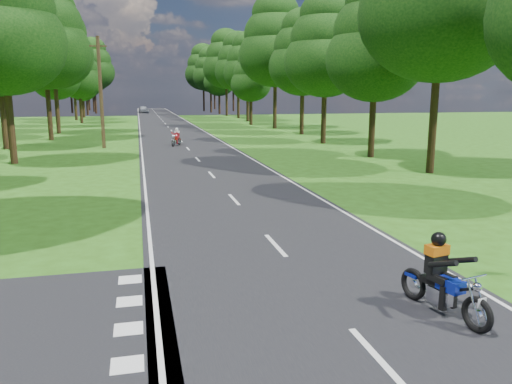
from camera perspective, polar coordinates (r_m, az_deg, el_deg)
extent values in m
plane|color=#295012|center=(11.76, 4.87, -9.01)|extent=(160.00, 160.00, 0.00)
cube|color=black|center=(60.70, -10.02, 7.34)|extent=(7.00, 140.00, 0.02)
cube|color=silver|center=(8.39, 13.80, -17.96)|extent=(0.12, 2.00, 0.01)
cube|color=silver|center=(13.56, 2.25, -6.07)|extent=(0.12, 2.00, 0.01)
cube|color=silver|center=(19.22, -2.53, -0.85)|extent=(0.12, 2.00, 0.01)
cube|color=silver|center=(25.04, -5.09, 1.98)|extent=(0.12, 2.00, 0.01)
cube|color=silver|center=(30.93, -6.69, 3.74)|extent=(0.12, 2.00, 0.01)
cube|color=silver|center=(36.85, -7.78, 4.93)|extent=(0.12, 2.00, 0.01)
cube|color=silver|center=(42.80, -8.57, 5.79)|extent=(0.12, 2.00, 0.01)
cube|color=silver|center=(48.76, -9.17, 6.44)|extent=(0.12, 2.00, 0.01)
cube|color=silver|center=(54.73, -9.64, 6.95)|extent=(0.12, 2.00, 0.01)
cube|color=silver|center=(60.70, -10.02, 7.36)|extent=(0.12, 2.00, 0.01)
cube|color=silver|center=(66.68, -10.33, 7.69)|extent=(0.12, 2.00, 0.01)
cube|color=silver|center=(72.66, -10.59, 7.97)|extent=(0.12, 2.00, 0.01)
cube|color=silver|center=(78.65, -10.81, 8.20)|extent=(0.12, 2.00, 0.01)
cube|color=silver|center=(84.63, -11.00, 8.41)|extent=(0.12, 2.00, 0.01)
cube|color=silver|center=(90.62, -11.16, 8.58)|extent=(0.12, 2.00, 0.01)
cube|color=silver|center=(96.61, -11.31, 8.74)|extent=(0.12, 2.00, 0.01)
cube|color=silver|center=(102.60, -11.43, 8.87)|extent=(0.12, 2.00, 0.01)
cube|color=silver|center=(108.60, -11.55, 8.99)|extent=(0.12, 2.00, 0.01)
cube|color=silver|center=(114.59, -11.65, 9.10)|extent=(0.12, 2.00, 0.01)
cube|color=silver|center=(120.58, -11.74, 9.20)|extent=(0.12, 2.00, 0.01)
cube|color=silver|center=(126.58, -11.82, 9.29)|extent=(0.12, 2.00, 0.01)
cube|color=silver|center=(60.60, -13.16, 7.23)|extent=(0.10, 140.00, 0.01)
cube|color=silver|center=(60.98, -6.90, 7.46)|extent=(0.10, 140.00, 0.01)
cube|color=silver|center=(8.24, -14.50, -18.56)|extent=(0.50, 0.50, 0.01)
cube|color=silver|center=(9.30, -14.37, -14.91)|extent=(0.50, 0.50, 0.01)
cube|color=silver|center=(10.40, -14.27, -12.01)|extent=(0.50, 0.50, 0.01)
cube|color=silver|center=(11.51, -14.19, -9.67)|extent=(0.50, 0.50, 0.01)
cylinder|color=black|center=(32.09, -26.17, 6.41)|extent=(0.40, 0.40, 3.91)
ellipsoid|color=black|center=(32.13, -26.94, 14.98)|extent=(6.85, 6.85, 5.82)
ellipsoid|color=black|center=(32.35, -27.26, 18.33)|extent=(5.87, 5.87, 4.99)
cylinder|color=black|center=(40.82, -26.85, 7.08)|extent=(0.40, 0.40, 3.79)
cylinder|color=black|center=(46.68, -22.53, 8.14)|extent=(0.40, 0.40, 4.32)
ellipsoid|color=black|center=(46.77, -23.04, 14.65)|extent=(7.56, 7.56, 6.42)
ellipsoid|color=black|center=(46.97, -23.25, 17.20)|extent=(6.48, 6.48, 5.51)
cylinder|color=black|center=(54.15, -21.76, 8.57)|extent=(0.40, 0.40, 4.40)
ellipsoid|color=black|center=(54.24, -22.19, 14.29)|extent=(7.71, 7.71, 6.55)
ellipsoid|color=black|center=(54.42, -22.36, 16.54)|extent=(6.60, 6.60, 5.61)
ellipsoid|color=black|center=(54.68, -22.54, 18.77)|extent=(4.95, 4.95, 4.21)
cylinder|color=black|center=(63.95, -21.69, 8.34)|extent=(0.40, 0.40, 3.20)
ellipsoid|color=black|center=(63.91, -21.95, 11.87)|extent=(5.60, 5.60, 4.76)
ellipsoid|color=black|center=(63.97, -22.06, 13.26)|extent=(4.80, 4.80, 4.08)
ellipsoid|color=black|center=(64.06, -22.16, 14.65)|extent=(3.60, 3.60, 3.06)
cylinder|color=black|center=(71.03, -19.35, 8.74)|extent=(0.40, 0.40, 3.22)
ellipsoid|color=black|center=(71.01, -19.56, 11.93)|extent=(5.64, 5.64, 4.79)
ellipsoid|color=black|center=(71.06, -19.65, 13.19)|extent=(4.83, 4.83, 4.11)
ellipsoid|color=black|center=(71.14, -19.74, 14.45)|extent=(3.62, 3.62, 3.08)
cylinder|color=black|center=(78.91, -19.92, 9.04)|extent=(0.40, 0.40, 3.61)
ellipsoid|color=black|center=(78.90, -20.14, 12.26)|extent=(6.31, 6.31, 5.37)
ellipsoid|color=black|center=(78.97, -20.23, 13.53)|extent=(5.41, 5.41, 4.60)
ellipsoid|color=black|center=(79.08, -20.32, 14.80)|extent=(4.06, 4.06, 3.45)
cylinder|color=black|center=(86.66, -19.09, 8.93)|extent=(0.40, 0.40, 2.67)
ellipsoid|color=black|center=(86.62, -19.23, 11.10)|extent=(4.67, 4.67, 3.97)
ellipsoid|color=black|center=(86.64, -19.28, 11.95)|extent=(4.00, 4.00, 3.40)
ellipsoid|color=black|center=(86.67, -19.34, 12.81)|extent=(3.00, 3.00, 2.55)
cylinder|color=black|center=(95.79, -18.71, 9.25)|extent=(0.40, 0.40, 3.09)
ellipsoid|color=black|center=(95.77, -18.85, 11.52)|extent=(5.40, 5.40, 4.59)
ellipsoid|color=black|center=(95.80, -18.91, 12.42)|extent=(4.63, 4.63, 3.93)
ellipsoid|color=black|center=(95.85, -18.97, 13.32)|extent=(3.47, 3.47, 2.95)
cylinder|color=black|center=(102.19, -17.87, 9.79)|extent=(0.40, 0.40, 4.48)
ellipsoid|color=black|center=(102.24, -18.06, 12.88)|extent=(7.84, 7.84, 6.66)
ellipsoid|color=black|center=(102.34, -18.14, 14.10)|extent=(6.72, 6.72, 5.71)
ellipsoid|color=black|center=(102.49, -18.21, 15.31)|extent=(5.04, 5.04, 4.28)
cylinder|color=black|center=(111.22, -18.06, 9.76)|extent=(0.40, 0.40, 4.09)
ellipsoid|color=black|center=(111.24, -18.22, 12.36)|extent=(7.16, 7.16, 6.09)
ellipsoid|color=black|center=(111.32, -18.28, 13.38)|extent=(6.14, 6.14, 5.22)
ellipsoid|color=black|center=(111.42, -18.35, 14.41)|extent=(4.61, 4.61, 3.92)
cylinder|color=black|center=(26.99, 19.54, 6.88)|extent=(0.40, 0.40, 4.56)
ellipsoid|color=black|center=(27.19, 20.36, 18.74)|extent=(7.98, 7.98, 6.78)
cylinder|color=black|center=(32.60, 13.10, 6.96)|extent=(0.40, 0.40, 3.49)
ellipsoid|color=black|center=(32.58, 13.45, 14.52)|extent=(6.12, 6.12, 5.20)
ellipsoid|color=black|center=(32.72, 13.59, 17.49)|extent=(5.24, 5.24, 4.46)
ellipsoid|color=black|center=(32.96, 13.74, 20.44)|extent=(3.93, 3.93, 3.34)
cylinder|color=black|center=(40.79, 7.74, 8.11)|extent=(0.40, 0.40, 3.69)
ellipsoid|color=black|center=(40.79, 7.91, 14.50)|extent=(6.46, 6.46, 5.49)
ellipsoid|color=black|center=(40.93, 7.98, 17.01)|extent=(5.54, 5.54, 4.71)
ellipsoid|color=black|center=(41.15, 8.06, 19.51)|extent=(4.15, 4.15, 3.53)
cylinder|color=black|center=(49.47, 5.27, 8.75)|extent=(0.40, 0.40, 3.74)
ellipsoid|color=black|center=(49.48, 5.37, 14.09)|extent=(6.55, 6.55, 5.57)
ellipsoid|color=black|center=(49.60, 5.41, 16.20)|extent=(5.62, 5.62, 4.77)
ellipsoid|color=black|center=(49.79, 5.45, 18.29)|extent=(4.21, 4.21, 3.58)
cylinder|color=black|center=(57.26, 2.17, 9.59)|extent=(0.40, 0.40, 4.64)
ellipsoid|color=black|center=(57.37, 2.22, 15.30)|extent=(8.12, 8.12, 6.91)
ellipsoid|color=black|center=(57.57, 2.24, 17.55)|extent=(6.96, 6.96, 5.92)
ellipsoid|color=black|center=(57.86, 2.25, 19.78)|extent=(5.22, 5.22, 4.44)
cylinder|color=black|center=(63.99, -0.58, 9.01)|extent=(0.40, 0.40, 2.91)
ellipsoid|color=black|center=(63.95, -0.59, 12.21)|extent=(5.09, 5.09, 4.33)
ellipsoid|color=black|center=(63.98, -0.59, 13.48)|extent=(4.36, 4.36, 3.71)
ellipsoid|color=black|center=(64.05, -0.60, 14.75)|extent=(3.27, 3.27, 2.78)
cylinder|color=black|center=(71.54, -0.95, 9.64)|extent=(0.40, 0.40, 3.88)
ellipsoid|color=black|center=(71.55, -0.96, 13.46)|extent=(6.78, 6.78, 5.77)
ellipsoid|color=black|center=(71.65, -0.97, 14.97)|extent=(5.81, 5.81, 4.94)
ellipsoid|color=black|center=(71.79, -0.98, 16.48)|extent=(4.36, 4.36, 3.71)
cylinder|color=black|center=(79.89, -2.03, 9.92)|extent=(0.40, 0.40, 4.18)
ellipsoid|color=black|center=(79.93, -2.06, 13.61)|extent=(7.31, 7.31, 6.21)
ellipsoid|color=black|center=(80.03, -2.07, 15.07)|extent=(6.27, 6.27, 5.33)
ellipsoid|color=black|center=(80.19, -2.08, 16.52)|extent=(4.70, 4.70, 4.00)
cylinder|color=black|center=(88.64, -3.37, 10.20)|extent=(0.40, 0.40, 4.63)
ellipsoid|color=black|center=(88.71, -3.42, 13.89)|extent=(8.11, 8.11, 6.89)
ellipsoid|color=black|center=(88.84, -3.44, 15.34)|extent=(6.95, 6.95, 5.91)
ellipsoid|color=black|center=(89.02, -3.45, 16.79)|extent=(5.21, 5.21, 4.43)
cylinder|color=black|center=(95.82, -4.20, 9.90)|extent=(0.40, 0.40, 3.36)
ellipsoid|color=black|center=(95.80, -4.24, 12.37)|extent=(5.88, 5.88, 5.00)
ellipsoid|color=black|center=(95.85, -4.25, 13.35)|extent=(5.04, 5.04, 4.29)
ellipsoid|color=black|center=(95.92, -4.27, 14.33)|extent=(3.78, 3.78, 3.21)
cylinder|color=black|center=(102.87, -5.16, 10.18)|extent=(0.40, 0.40, 4.09)
ellipsoid|color=black|center=(102.89, -5.21, 12.98)|extent=(7.15, 7.15, 6.08)
ellipsoid|color=black|center=(102.97, -5.23, 14.09)|extent=(6.13, 6.13, 5.21)
ellipsoid|color=black|center=(103.09, -5.25, 15.20)|extent=(4.60, 4.60, 3.91)
cylinder|color=black|center=(110.49, -5.98, 10.35)|extent=(0.40, 0.40, 4.48)
ellipsoid|color=black|center=(110.54, -6.04, 13.21)|extent=(7.84, 7.84, 6.66)
ellipsoid|color=black|center=(110.63, -6.07, 14.34)|extent=(6.72, 6.72, 5.71)
ellipsoid|color=black|center=(110.77, -6.09, 15.46)|extent=(5.04, 5.04, 4.28)
cylinder|color=black|center=(120.94, -18.52, 9.76)|extent=(0.40, 0.40, 3.84)
ellipsoid|color=black|center=(120.95, -18.66, 12.00)|extent=(6.72, 6.72, 5.71)
ellipsoid|color=black|center=(121.00, -18.72, 12.88)|extent=(5.76, 5.76, 4.90)
ellipsoid|color=black|center=(121.09, -18.77, 13.76)|extent=(4.32, 4.32, 3.67)
cylinder|color=black|center=(123.87, -4.75, 10.40)|extent=(0.40, 0.40, 4.16)
ellipsoid|color=black|center=(123.89, -4.79, 12.77)|extent=(7.28, 7.28, 6.19)
ellipsoid|color=black|center=(123.96, -4.80, 13.70)|extent=(6.24, 6.24, 5.30)
ellipsoid|color=black|center=(124.06, -4.82, 14.64)|extent=(4.68, 4.68, 3.98)
cylinder|color=black|center=(106.23, -20.30, 9.42)|extent=(0.40, 0.40, 3.52)
ellipsoid|color=black|center=(106.22, -20.46, 11.75)|extent=(6.16, 6.16, 5.24)
ellipsoid|color=black|center=(106.27, -20.53, 12.67)|extent=(5.28, 5.28, 4.49)
ellipsoid|color=black|center=(106.34, -20.60, 13.59)|extent=(3.96, 3.96, 3.37)
cylinder|color=black|center=(110.39, -2.60, 10.39)|extent=(0.40, 0.40, 4.48)
ellipsoid|color=black|center=(110.44, -2.63, 13.26)|extent=(7.84, 7.84, 6.66)
ellipsoid|color=black|center=(110.53, -2.64, 14.39)|extent=(6.72, 6.72, 5.71)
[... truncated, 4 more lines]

